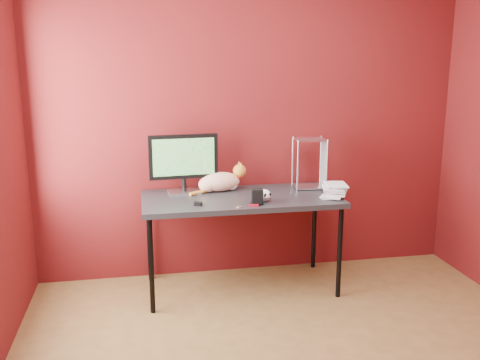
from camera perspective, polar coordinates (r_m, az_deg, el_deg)
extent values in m
cube|color=#520F11|center=(4.38, 1.09, 6.56)|extent=(3.50, 0.02, 2.60)
cube|color=black|center=(4.09, 0.08, -2.03)|extent=(1.50, 0.70, 0.04)
cylinder|color=black|center=(3.86, -9.45, -9.04)|extent=(0.04, 0.04, 0.71)
cylinder|color=black|center=(4.12, 10.57, -7.64)|extent=(0.04, 0.04, 0.71)
cylinder|color=black|center=(4.42, -9.66, -6.14)|extent=(0.04, 0.04, 0.71)
cylinder|color=black|center=(4.65, 7.91, -5.11)|extent=(0.04, 0.04, 0.71)
cube|color=#B6B6BB|center=(4.21, -5.96, -1.28)|extent=(0.26, 0.19, 0.02)
cylinder|color=black|center=(4.19, -5.98, -0.46)|extent=(0.03, 0.03, 0.10)
cube|color=black|center=(4.14, -6.05, 2.49)|extent=(0.53, 0.07, 0.34)
cube|color=#144B16|center=(4.14, -6.05, 2.49)|extent=(0.48, 0.04, 0.29)
ellipsoid|color=#CE5B2B|center=(4.23, -2.16, -0.17)|extent=(0.35, 0.21, 0.15)
ellipsoid|color=#CE5B2B|center=(4.21, -3.42, -0.46)|extent=(0.17, 0.16, 0.12)
sphere|color=white|center=(4.27, -0.92, -0.40)|extent=(0.11, 0.11, 0.11)
sphere|color=orange|center=(4.26, -0.06, 0.98)|extent=(0.11, 0.11, 0.11)
cone|color=orange|center=(4.23, 0.11, 1.62)|extent=(0.03, 0.03, 0.04)
cone|color=orange|center=(4.28, -0.11, 1.75)|extent=(0.03, 0.03, 0.04)
cylinder|color=#B61D0C|center=(4.27, -0.24, 0.40)|extent=(0.08, 0.08, 0.01)
cylinder|color=orange|center=(4.16, -4.40, -1.33)|extent=(0.16, 0.12, 0.03)
ellipsoid|color=white|center=(3.94, 2.66, -1.65)|extent=(0.09, 0.09, 0.09)
ellipsoid|color=black|center=(3.90, 2.53, -1.64)|extent=(0.02, 0.01, 0.03)
ellipsoid|color=black|center=(3.91, 3.06, -1.62)|extent=(0.02, 0.01, 0.03)
cube|color=black|center=(3.91, 2.80, -2.01)|extent=(0.05, 0.02, 0.00)
cylinder|color=black|center=(3.88, 1.82, -2.49)|extent=(0.10, 0.10, 0.01)
cube|color=black|center=(3.86, 1.83, -1.69)|extent=(0.09, 0.08, 0.10)
imported|color=beige|center=(4.14, 8.93, -0.22)|extent=(0.25, 0.27, 0.21)
imported|color=beige|center=(4.09, 9.03, 2.70)|extent=(0.24, 0.26, 0.21)
imported|color=beige|center=(4.06, 9.14, 5.67)|extent=(0.22, 0.26, 0.21)
imported|color=beige|center=(4.04, 9.25, 8.68)|extent=(0.21, 0.25, 0.21)
imported|color=beige|center=(4.03, 9.36, 11.71)|extent=(0.19, 0.24, 0.21)
cylinder|color=#B6B6BB|center=(4.22, 6.29, 1.49)|extent=(0.01, 0.01, 0.41)
cylinder|color=#B6B6BB|center=(4.30, 9.32, 1.60)|extent=(0.01, 0.01, 0.41)
cylinder|color=#B6B6BB|center=(4.40, 5.56, 1.99)|extent=(0.01, 0.01, 0.41)
cylinder|color=#B6B6BB|center=(4.48, 8.48, 2.09)|extent=(0.01, 0.01, 0.41)
cube|color=#B6B6BB|center=(4.39, 7.34, -0.68)|extent=(0.25, 0.21, 0.01)
cube|color=#B6B6BB|center=(4.32, 7.49, 4.32)|extent=(0.25, 0.21, 0.01)
cube|color=#A10C1C|center=(3.82, 1.46, -2.73)|extent=(0.07, 0.03, 0.01)
cube|color=black|center=(3.85, -4.49, -2.55)|extent=(0.07, 0.05, 0.03)
cylinder|color=#B6B6BB|center=(3.80, -0.10, -2.89)|extent=(0.04, 0.04, 0.00)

